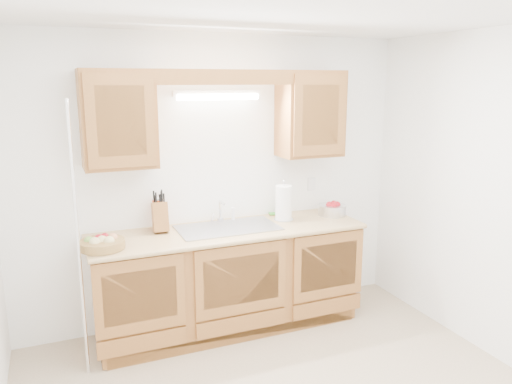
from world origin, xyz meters
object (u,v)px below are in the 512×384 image
fruit_basket (102,243)px  knife_block (160,216)px  paper_towel (284,203)px  apple_bowl (332,209)px

fruit_basket → knife_block: bearing=29.4°
paper_towel → apple_bowl: (0.49, -0.01, -0.10)m
knife_block → fruit_basket: bearing=-145.9°
fruit_basket → apple_bowl: bearing=4.9°
knife_block → paper_towel: size_ratio=0.95×
fruit_basket → apple_bowl: apple_bowl is taller
paper_towel → apple_bowl: size_ratio=1.18×
fruit_basket → knife_block: size_ratio=0.98×
knife_block → paper_towel: 1.08m
knife_block → apple_bowl: 1.58m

